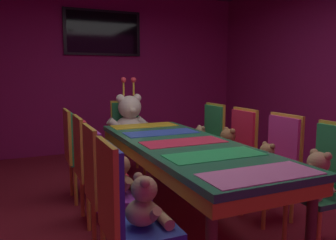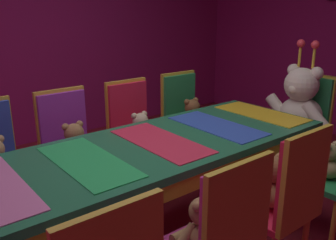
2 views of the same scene
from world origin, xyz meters
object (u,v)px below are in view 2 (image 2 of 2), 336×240
(teddy_left_2, at_px, (141,130))
(king_teddy_bear, at_px, (299,104))
(throne_chair, at_px, (307,115))
(teddy_left_1, at_px, (75,145))
(teddy_right_2, at_px, (268,184))
(teddy_right_3, at_px, (327,162))
(banquet_table, at_px, (161,153))
(chair_left_3, at_px, (183,112))
(chair_left_1, at_px, (67,139))
(teddy_right_1, at_px, (202,226))
(chair_right_1, at_px, (223,235))
(chair_right_2, at_px, (290,194))
(chair_left_2, at_px, (132,124))
(teddy_left_3, at_px, (193,116))

(teddy_left_2, distance_m, king_teddy_bear, 1.49)
(throne_chair, bearing_deg, teddy_left_1, -17.83)
(teddy_left_1, xyz_separation_m, teddy_right_2, (1.34, 0.59, 0.01))
(teddy_right_3, bearing_deg, throne_chair, -51.86)
(banquet_table, relative_size, chair_left_3, 2.54)
(teddy_left_1, bearing_deg, chair_left_1, 180.00)
(teddy_right_3, bearing_deg, teddy_right_2, 88.14)
(teddy_right_1, height_order, king_teddy_bear, king_teddy_bear)
(teddy_right_1, bearing_deg, king_teddy_bear, -69.88)
(teddy_left_2, relative_size, chair_right_1, 0.30)
(banquet_table, distance_m, chair_left_3, 1.24)
(chair_right_2, xyz_separation_m, teddy_right_2, (-0.15, 0.00, 0.00))
(teddy_right_2, distance_m, throne_chair, 1.65)
(teddy_left_1, height_order, chair_right_1, chair_right_1)
(chair_right_1, distance_m, throne_chair, 2.25)
(teddy_left_2, relative_size, teddy_right_3, 1.07)
(chair_left_2, bearing_deg, king_teddy_bear, 58.60)
(chair_left_2, height_order, teddy_left_3, chair_left_2)
(teddy_right_3, bearing_deg, chair_right_1, 97.58)
(chair_left_2, relative_size, teddy_left_3, 3.09)
(teddy_right_2, relative_size, teddy_right_3, 1.26)
(teddy_left_3, bearing_deg, chair_right_1, -38.34)
(teddy_right_1, xyz_separation_m, chair_right_2, (0.11, 0.58, 0.02))
(teddy_left_3, relative_size, teddy_right_2, 0.92)
(chair_right_2, bearing_deg, teddy_left_3, -22.90)
(banquet_table, distance_m, chair_right_2, 0.86)
(teddy_right_2, xyz_separation_m, king_teddy_bear, (-0.66, 1.34, 0.13))
(throne_chair, xyz_separation_m, king_teddy_bear, (0.00, -0.17, 0.13))
(teddy_left_2, xyz_separation_m, throne_chair, (0.67, 1.49, 0.02))
(teddy_left_1, xyz_separation_m, chair_right_2, (1.48, 0.59, 0.01))
(banquet_table, bearing_deg, teddy_left_2, 155.65)
(teddy_right_3, bearing_deg, chair_left_3, 0.20)
(chair_left_3, relative_size, throne_chair, 1.00)
(chair_left_1, height_order, teddy_right_2, chair_left_1)
(chair_left_2, height_order, chair_right_2, same)
(teddy_left_3, relative_size, chair_right_1, 0.32)
(chair_right_1, height_order, throne_chair, same)
(chair_right_1, relative_size, teddy_right_2, 2.84)
(chair_left_1, height_order, teddy_left_3, chair_left_1)
(chair_left_2, relative_size, teddy_right_2, 2.84)
(chair_left_2, relative_size, king_teddy_bear, 1.15)
(teddy_left_3, height_order, throne_chair, throne_chair)
(chair_left_1, xyz_separation_m, teddy_left_2, (0.15, 0.60, -0.02))
(banquet_table, bearing_deg, teddy_left_3, 126.65)
(chair_right_2, xyz_separation_m, teddy_right_3, (-0.13, 0.64, -0.03))
(teddy_right_2, bearing_deg, teddy_right_3, -91.86)
(banquet_table, height_order, teddy_right_3, banquet_table)
(teddy_right_1, distance_m, teddy_right_3, 1.21)
(chair_left_2, xyz_separation_m, teddy_right_1, (1.51, -0.59, -0.02))
(chair_left_1, xyz_separation_m, chair_left_2, (0.01, 0.60, 0.00))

